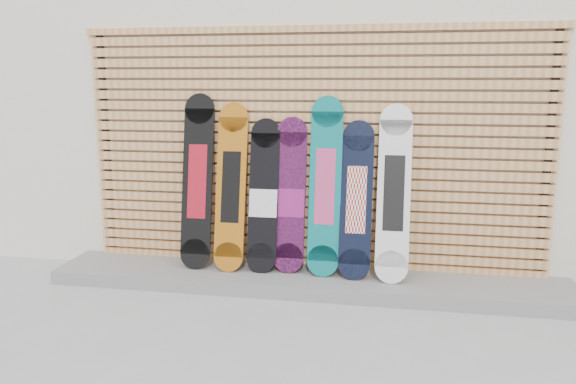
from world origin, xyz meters
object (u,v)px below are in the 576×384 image
snowboard_6 (394,193)px  snowboard_2 (264,197)px  snowboard_3 (290,196)px  snowboard_1 (231,187)px  snowboard_5 (356,200)px  snowboard_0 (197,181)px  snowboard_4 (325,186)px

snowboard_6 → snowboard_2: bearing=178.4°
snowboard_3 → snowboard_6: snowboard_6 is taller
snowboard_1 → snowboard_2: snowboard_1 is taller
snowboard_3 → snowboard_5: 0.59m
snowboard_1 → snowboard_6: bearing=-0.8°
snowboard_6 → snowboard_1: bearing=179.2°
snowboard_1 → snowboard_5: size_ratio=1.11×
snowboard_0 → snowboard_6: bearing=-1.0°
snowboard_0 → snowboard_5: size_ratio=1.17×
snowboard_1 → snowboard_4: bearing=0.8°
snowboard_4 → snowboard_5: size_ratio=1.15×
snowboard_0 → snowboard_4: (1.18, 0.00, -0.01)m
snowboard_2 → snowboard_0: bearing=-179.7°
snowboard_1 → snowboard_2: (0.30, 0.01, -0.08)m
snowboard_2 → snowboard_5: snowboard_2 is taller
snowboard_1 → snowboard_5: (1.13, -0.01, -0.07)m
snowboard_1 → snowboard_4: size_ratio=0.96×
snowboard_2 → snowboard_4: (0.56, 0.00, 0.11)m
snowboard_0 → snowboard_2: snowboard_0 is taller
snowboard_1 → snowboard_6: same height
snowboard_3 → snowboard_5: size_ratio=1.02×
snowboard_1 → snowboard_3: snowboard_1 is taller
snowboard_1 → snowboard_6: (1.45, -0.02, 0.00)m
snowboard_5 → snowboard_3: bearing=176.6°
snowboard_0 → snowboard_3: bearing=1.5°
snowboard_0 → snowboard_1: snowboard_0 is taller
snowboard_2 → snowboard_6: bearing=-1.6°
snowboard_0 → snowboard_3: snowboard_0 is taller
snowboard_5 → snowboard_2: bearing=178.9°
snowboard_3 → snowboard_5: (0.59, -0.04, -0.00)m
snowboard_0 → snowboard_4: 1.18m
snowboard_1 → snowboard_4: (0.86, 0.01, 0.03)m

